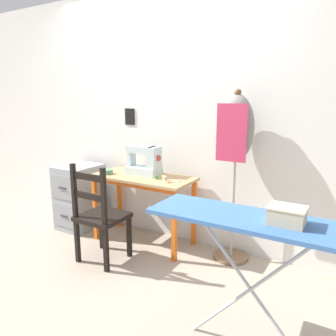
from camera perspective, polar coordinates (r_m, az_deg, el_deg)
ground_plane at (r=3.32m, az=-6.61°, el=-14.07°), size 14.00×14.00×0.00m
wall_back at (r=3.43m, az=-1.57°, el=9.02°), size 10.00×0.06×2.55m
sewing_table at (r=3.28m, az=-4.47°, el=-3.15°), size 1.03×0.48×0.70m
sewing_machine at (r=3.28m, az=-3.94°, el=1.16°), size 0.36×0.18×0.32m
fabric_bowl at (r=3.39m, az=-10.58°, el=-0.61°), size 0.12×0.12×0.05m
scissors at (r=3.01m, az=0.69°, el=-2.47°), size 0.09×0.13×0.01m
thread_spool_near_machine at (r=3.12m, az=-2.02°, el=-1.61°), size 0.04×0.04×0.04m
thread_spool_mid_table at (r=3.13m, az=-0.90°, el=-1.65°), size 0.03×0.03×0.03m
thread_spool_far_edge at (r=3.08m, az=-0.59°, el=-1.81°), size 0.04×0.04×0.04m
wooden_chair at (r=3.01m, az=-11.72°, el=-8.27°), size 0.40×0.38×0.91m
filing_cabinet at (r=3.87m, az=-15.08°, el=-4.81°), size 0.40×0.49×0.72m
dress_form at (r=2.89m, az=11.71°, el=4.93°), size 0.32×0.32×1.54m
ironing_board at (r=1.86m, az=14.83°, el=-9.70°), size 1.18×0.37×0.84m
storage_box at (r=1.79m, az=20.00°, el=-7.76°), size 0.19×0.15×0.09m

